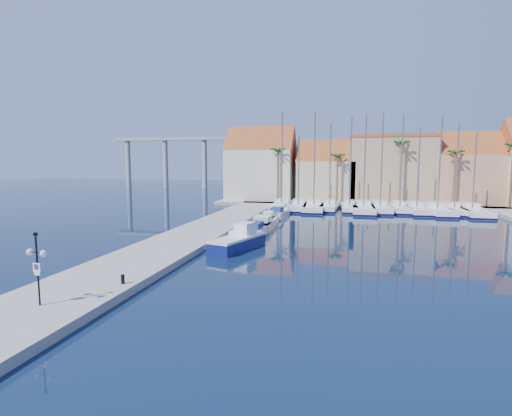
# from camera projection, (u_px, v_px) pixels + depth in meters

# --- Properties ---
(ground) EXTENTS (260.00, 260.00, 0.00)m
(ground) POSITION_uv_depth(u_px,v_px,m) (260.00, 272.00, 27.14)
(ground) COLOR #081932
(ground) RESTS_ON ground
(quay_west) EXTENTS (6.00, 77.00, 0.50)m
(quay_west) POSITION_uv_depth(u_px,v_px,m) (204.00, 230.00, 42.18)
(quay_west) COLOR gray
(quay_west) RESTS_ON ground
(shore_north) EXTENTS (54.00, 16.00, 0.50)m
(shore_north) POSITION_uv_depth(u_px,v_px,m) (371.00, 202.00, 71.38)
(shore_north) COLOR gray
(shore_north) RESTS_ON ground
(lamp_post) EXTENTS (1.22, 0.47, 3.63)m
(lamp_post) POSITION_uv_depth(u_px,v_px,m) (37.00, 258.00, 19.22)
(lamp_post) COLOR black
(lamp_post) RESTS_ON quay_west
(bollard) EXTENTS (0.21, 0.21, 0.53)m
(bollard) POSITION_uv_depth(u_px,v_px,m) (123.00, 279.00, 22.93)
(bollard) COLOR black
(bollard) RESTS_ON quay_west
(fishing_boat) EXTENTS (3.81, 6.49, 2.16)m
(fishing_boat) POSITION_uv_depth(u_px,v_px,m) (239.00, 241.00, 34.31)
(fishing_boat) COLOR navy
(fishing_boat) RESTS_ON ground
(motorboat_west_0) EXTENTS (2.29, 5.69, 1.40)m
(motorboat_west_0) POSITION_uv_depth(u_px,v_px,m) (241.00, 239.00, 36.28)
(motorboat_west_0) COLOR white
(motorboat_west_0) RESTS_ON ground
(motorboat_west_1) EXTENTS (2.42, 7.25, 1.40)m
(motorboat_west_1) POSITION_uv_depth(u_px,v_px,m) (255.00, 230.00, 41.04)
(motorboat_west_1) COLOR white
(motorboat_west_1) RESTS_ON ground
(motorboat_west_2) EXTENTS (2.59, 7.53, 1.40)m
(motorboat_west_2) POSITION_uv_depth(u_px,v_px,m) (263.00, 223.00, 45.58)
(motorboat_west_2) COLOR white
(motorboat_west_2) RESTS_ON ground
(motorboat_west_3) EXTENTS (1.95, 5.23, 1.40)m
(motorboat_west_3) POSITION_uv_depth(u_px,v_px,m) (269.00, 218.00, 49.48)
(motorboat_west_3) COLOR white
(motorboat_west_3) RESTS_ON ground
(motorboat_west_4) EXTENTS (2.35, 6.60, 1.40)m
(motorboat_west_4) POSITION_uv_depth(u_px,v_px,m) (278.00, 213.00, 54.21)
(motorboat_west_4) COLOR white
(motorboat_west_4) RESTS_ON ground
(motorboat_west_5) EXTENTS (2.80, 7.15, 1.40)m
(motorboat_west_5) POSITION_uv_depth(u_px,v_px,m) (281.00, 209.00, 59.35)
(motorboat_west_5) COLOR white
(motorboat_west_5) RESTS_ON ground
(sailboat_0) EXTENTS (3.28, 10.77, 14.76)m
(sailboat_0) POSITION_uv_depth(u_px,v_px,m) (282.00, 206.00, 62.44)
(sailboat_0) COLOR white
(sailboat_0) RESTS_ON ground
(sailboat_1) EXTENTS (3.29, 9.79, 11.55)m
(sailboat_1) POSITION_uv_depth(u_px,v_px,m) (298.00, 206.00, 62.20)
(sailboat_1) COLOR white
(sailboat_1) RESTS_ON ground
(sailboat_2) EXTENTS (3.41, 11.60, 14.92)m
(sailboat_2) POSITION_uv_depth(u_px,v_px,m) (314.00, 206.00, 61.69)
(sailboat_2) COLOR white
(sailboat_2) RESTS_ON ground
(sailboat_3) EXTENTS (3.00, 9.36, 13.26)m
(sailboat_3) POSITION_uv_depth(u_px,v_px,m) (330.00, 206.00, 61.95)
(sailboat_3) COLOR white
(sailboat_3) RESTS_ON ground
(sailboat_4) EXTENTS (2.58, 8.73, 14.12)m
(sailboat_4) POSITION_uv_depth(u_px,v_px,m) (349.00, 207.00, 60.80)
(sailboat_4) COLOR white
(sailboat_4) RESTS_ON ground
(sailboat_5) EXTENTS (3.20, 12.03, 14.07)m
(sailboat_5) POSITION_uv_depth(u_px,v_px,m) (363.00, 208.00, 59.89)
(sailboat_5) COLOR white
(sailboat_5) RESTS_ON ground
(sailboat_6) EXTENTS (3.06, 10.40, 14.55)m
(sailboat_6) POSITION_uv_depth(u_px,v_px,m) (380.00, 208.00, 60.07)
(sailboat_6) COLOR white
(sailboat_6) RESTS_ON ground
(sailboat_7) EXTENTS (2.73, 8.81, 14.31)m
(sailboat_7) POSITION_uv_depth(u_px,v_px,m) (399.00, 208.00, 59.57)
(sailboat_7) COLOR white
(sailboat_7) RESTS_ON ground
(sailboat_8) EXTENTS (3.26, 10.30, 12.34)m
(sailboat_8) POSITION_uv_depth(u_px,v_px,m) (416.00, 209.00, 58.57)
(sailboat_8) COLOR white
(sailboat_8) RESTS_ON ground
(sailboat_9) EXTENTS (3.65, 11.07, 13.82)m
(sailboat_9) POSITION_uv_depth(u_px,v_px,m) (436.00, 210.00, 57.42)
(sailboat_9) COLOR white
(sailboat_9) RESTS_ON ground
(sailboat_10) EXTENTS (2.42, 9.09, 12.93)m
(sailboat_10) POSITION_uv_depth(u_px,v_px,m) (453.00, 209.00, 57.72)
(sailboat_10) COLOR white
(sailboat_10) RESTS_ON ground
(sailboat_11) EXTENTS (3.11, 11.76, 11.43)m
(sailboat_11) POSITION_uv_depth(u_px,v_px,m) (471.00, 211.00, 56.61)
(sailboat_11) COLOR white
(sailboat_11) RESTS_ON ground
(building_0) EXTENTS (12.30, 9.00, 13.50)m
(building_0) POSITION_uv_depth(u_px,v_px,m) (261.00, 167.00, 74.11)
(building_0) COLOR beige
(building_0) RESTS_ON shore_north
(building_1) EXTENTS (10.30, 8.00, 11.00)m
(building_1) POSITION_uv_depth(u_px,v_px,m) (326.00, 174.00, 71.60)
(building_1) COLOR tan
(building_1) RESTS_ON shore_north
(building_2) EXTENTS (14.20, 10.20, 11.50)m
(building_2) POSITION_uv_depth(u_px,v_px,m) (390.00, 169.00, 70.02)
(building_2) COLOR tan
(building_2) RESTS_ON shore_north
(building_3) EXTENTS (10.30, 8.00, 12.00)m
(building_3) POSITION_uv_depth(u_px,v_px,m) (466.00, 171.00, 66.45)
(building_3) COLOR #BB755F
(building_3) RESTS_ON shore_north
(palm_0) EXTENTS (2.60, 2.60, 10.15)m
(palm_0) POSITION_uv_depth(u_px,v_px,m) (278.00, 152.00, 68.09)
(palm_0) COLOR brown
(palm_0) RESTS_ON shore_north
(palm_1) EXTENTS (2.60, 2.60, 9.15)m
(palm_1) POSITION_uv_depth(u_px,v_px,m) (338.00, 158.00, 65.99)
(palm_1) COLOR brown
(palm_1) RESTS_ON shore_north
(palm_2) EXTENTS (2.60, 2.60, 11.15)m
(palm_2) POSITION_uv_depth(u_px,v_px,m) (402.00, 146.00, 63.56)
(palm_2) COLOR brown
(palm_2) RESTS_ON shore_north
(palm_3) EXTENTS (2.60, 2.60, 9.65)m
(palm_3) POSITION_uv_depth(u_px,v_px,m) (456.00, 154.00, 61.95)
(palm_3) COLOR brown
(palm_3) RESTS_ON shore_north
(viaduct) EXTENTS (48.00, 2.20, 14.45)m
(viaduct) POSITION_uv_depth(u_px,v_px,m) (188.00, 152.00, 114.00)
(viaduct) COLOR #9E9E99
(viaduct) RESTS_ON ground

